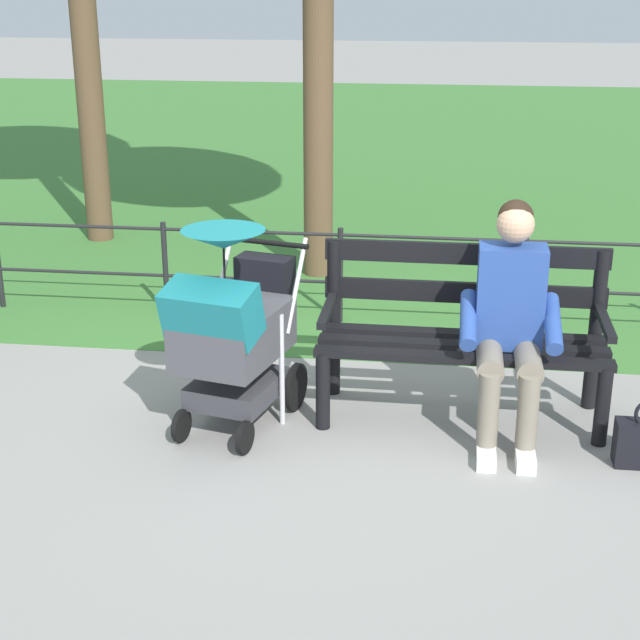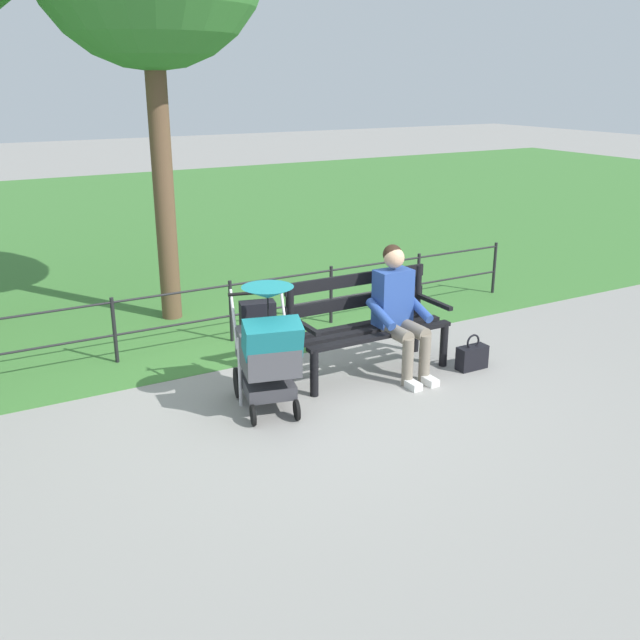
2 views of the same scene
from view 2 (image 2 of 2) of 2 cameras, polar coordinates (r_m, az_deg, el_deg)
ground_plane at (r=6.81m, az=-1.95°, el=-5.57°), size 60.00×60.00×0.00m
grass_lawn at (r=14.86m, az=-18.06°, el=6.96°), size 40.00×16.00×0.01m
park_bench at (r=7.11m, az=3.61°, el=0.02°), size 1.60×0.61×0.96m
person_on_bench at (r=7.02m, az=6.28°, el=0.99°), size 0.53×0.74×1.28m
stroller at (r=6.23m, az=-4.20°, el=-2.10°), size 0.69×0.97×1.15m
handbag at (r=7.41m, az=11.97°, el=-2.88°), size 0.32×0.14×0.37m
park_fence at (r=8.06m, az=-5.29°, el=1.47°), size 7.71×0.04×0.70m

